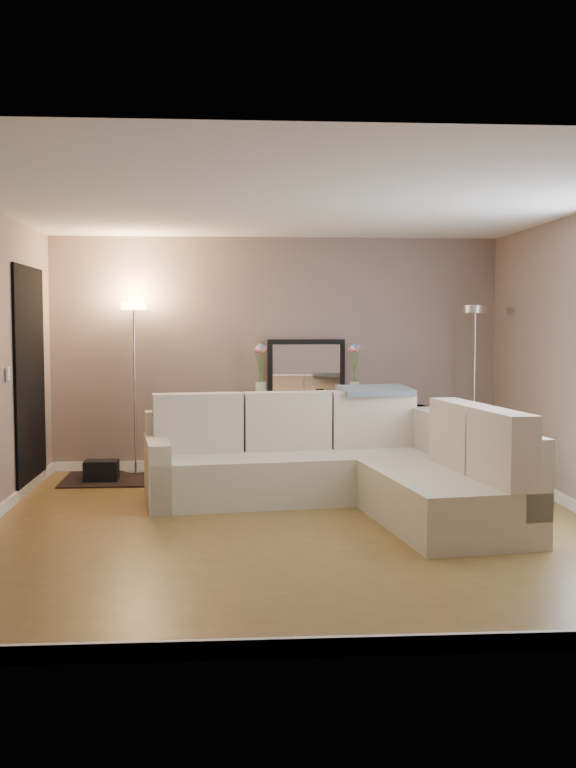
{
  "coord_description": "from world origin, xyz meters",
  "views": [
    {
      "loc": [
        -0.53,
        -6.84,
        1.65
      ],
      "look_at": [
        0.0,
        0.8,
        1.1
      ],
      "focal_mm": 40.0,
      "sensor_mm": 36.0,
      "label": 1
    }
  ],
  "objects": [
    {
      "name": "table_decor",
      "position": [
        0.33,
        2.47,
        0.81
      ],
      "size": [
        0.52,
        0.12,
        0.12
      ],
      "color": "orange",
      "rests_on": "console_table"
    },
    {
      "name": "baseboard_back",
      "position": [
        0.0,
        2.73,
        0.05
      ],
      "size": [
        5.0,
        0.03,
        0.1
      ],
      "primitive_type": "cube",
      "color": "white",
      "rests_on": "ground"
    },
    {
      "name": "ceiling",
      "position": [
        0.0,
        0.0,
        2.6
      ],
      "size": [
        5.0,
        5.5,
        0.01
      ],
      "primitive_type": "cube",
      "color": "white",
      "rests_on": "ground"
    },
    {
      "name": "console_table",
      "position": [
        0.26,
        2.51,
        0.43
      ],
      "size": [
        1.23,
        0.34,
        0.76
      ],
      "color": "black",
      "rests_on": "floor"
    },
    {
      "name": "flower_vase_right",
      "position": [
        0.85,
        2.51,
        1.05
      ],
      "size": [
        0.14,
        0.11,
        0.65
      ],
      "color": "silver",
      "rests_on": "console_table"
    },
    {
      "name": "sectional_sofa",
      "position": [
        0.53,
        0.71,
        0.37
      ],
      "size": [
        3.15,
        2.79,
        0.99
      ],
      "color": "beige",
      "rests_on": "floor"
    },
    {
      "name": "throw_blanket",
      "position": [
        0.91,
        1.48,
        0.98
      ],
      "size": [
        0.77,
        0.54,
        0.09
      ],
      "primitive_type": "cube",
      "rotation": [
        0.1,
        0.0,
        0.19
      ],
      "color": "slate",
      "rests_on": "sectional_sofa"
    },
    {
      "name": "switch_plate",
      "position": [
        -2.48,
        0.85,
        1.2
      ],
      "size": [
        0.02,
        0.08,
        0.12
      ],
      "primitive_type": "cube",
      "color": "white",
      "rests_on": "ground"
    },
    {
      "name": "wall_back",
      "position": [
        0.0,
        2.76,
        1.3
      ],
      "size": [
        5.0,
        0.02,
        2.6
      ],
      "primitive_type": "cube",
      "color": "gray",
      "rests_on": "ground"
    },
    {
      "name": "doorway",
      "position": [
        -2.48,
        1.7,
        1.1
      ],
      "size": [
        0.02,
        1.2,
        2.2
      ],
      "primitive_type": "cube",
      "color": "black",
      "rests_on": "ground"
    },
    {
      "name": "floor_lamp_lit",
      "position": [
        -1.55,
        2.51,
        1.32
      ],
      "size": [
        0.27,
        0.27,
        1.87
      ],
      "color": "silver",
      "rests_on": "floor"
    },
    {
      "name": "floor",
      "position": [
        0.0,
        0.0,
        -0.01
      ],
      "size": [
        5.0,
        5.5,
        0.01
      ],
      "primitive_type": "cube",
      "color": "olive",
      "rests_on": "ground"
    },
    {
      "name": "flower_vase_left",
      "position": [
        -0.18,
        2.5,
        1.05
      ],
      "size": [
        0.14,
        0.11,
        0.65
      ],
      "color": "silver",
      "rests_on": "console_table"
    },
    {
      "name": "charcoal_rug",
      "position": [
        -1.65,
        2.16,
        0.01
      ],
      "size": [
        1.23,
        0.93,
        0.02
      ],
      "primitive_type": "cube",
      "rotation": [
        0.0,
        0.0,
        0.01
      ],
      "color": "black",
      "rests_on": "floor"
    },
    {
      "name": "baseboard_front",
      "position": [
        0.0,
        -2.73,
        0.05
      ],
      "size": [
        5.0,
        0.03,
        0.1
      ],
      "primitive_type": "cube",
      "color": "white",
      "rests_on": "ground"
    },
    {
      "name": "leaning_mirror",
      "position": [
        0.33,
        2.66,
        1.12
      ],
      "size": [
        0.87,
        0.05,
        0.68
      ],
      "color": "black",
      "rests_on": "console_table"
    },
    {
      "name": "black_bag",
      "position": [
        -1.86,
        2.05,
        0.11
      ],
      "size": [
        0.35,
        0.25,
        0.22
      ],
      "primitive_type": "cube",
      "rotation": [
        0.0,
        0.0,
        0.01
      ],
      "color": "black",
      "rests_on": "charcoal_rug"
    },
    {
      "name": "wall_front",
      "position": [
        0.0,
        -2.76,
        1.3
      ],
      "size": [
        5.0,
        0.02,
        2.6
      ],
      "primitive_type": "cube",
      "color": "gray",
      "rests_on": "ground"
    },
    {
      "name": "floor_lamp_unlit",
      "position": [
        2.12,
        2.21,
        1.3
      ],
      "size": [
        0.31,
        0.31,
        1.84
      ],
      "color": "silver",
      "rests_on": "floor"
    }
  ]
}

